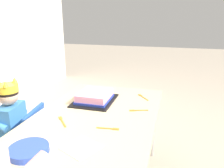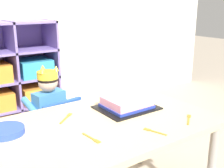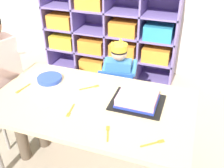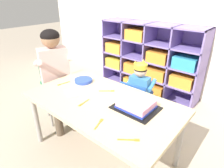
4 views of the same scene
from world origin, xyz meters
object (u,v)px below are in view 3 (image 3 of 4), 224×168
Objects in this scene: paper_plate_stack at (50,79)px; fork_scattered_mid_table at (91,87)px; adult_helper_seated at (2,69)px; fork_near_child_seat at (70,111)px; child_with_crown at (120,71)px; fork_at_table_front_edge at (108,132)px; activity_table at (91,109)px; birthday_cake_on_tray at (137,99)px; fork_near_cake_tray at (154,143)px; classroom_chair_adult_side at (1,89)px; fork_by_napkin at (22,89)px; classroom_chair_blue at (117,91)px.

paper_plate_stack is 0.33m from fork_scattered_mid_table.
adult_helper_seated is 9.09× the size of fork_scattered_mid_table.
fork_near_child_seat is at bearing -84.96° from adult_helper_seated.
fork_at_table_front_edge is (0.20, -0.87, 0.10)m from child_with_crown.
paper_plate_stack is (-0.40, -0.48, 0.12)m from child_with_crown.
child_with_crown is at bearing 50.11° from paper_plate_stack.
activity_table is at bearing -20.98° from paper_plate_stack.
activity_table is at bearing -39.33° from fork_near_child_seat.
fork_near_child_seat is (-0.09, -0.76, 0.10)m from child_with_crown.
birthday_cake_on_tray is at bearing 127.47° from fork_scattered_mid_table.
fork_near_cake_tray is (0.17, -0.33, -0.03)m from birthday_cake_on_tray.
birthday_cake_on_tray is at bearing -99.31° from fork_near_cake_tray.
classroom_chair_adult_side is 0.66× the size of adult_helper_seated.
fork_near_cake_tray is (0.46, -0.87, 0.10)m from child_with_crown.
activity_table is 0.63m from child_with_crown.
fork_near_child_seat is (0.64, -0.19, -0.09)m from adult_helper_seated.
fork_scattered_mid_table is (0.45, 0.18, 0.00)m from fork_by_napkin.
birthday_cake_on_tray is at bearing 16.79° from activity_table.
child_with_crown reaches higher than fork_at_table_front_edge.
fork_at_table_front_edge is (0.29, -0.11, 0.00)m from fork_near_child_seat.
adult_helper_seated is at bearing -178.20° from birthday_cake_on_tray.
fork_by_napkin is (-0.54, -0.54, 0.25)m from classroom_chair_blue.
fork_near_child_seat is (-0.10, -0.66, 0.25)m from classroom_chair_blue.
birthday_cake_on_tray is 1.88× the size of paper_plate_stack.
classroom_chair_adult_side reaches higher than activity_table.
fork_scattered_mid_table is 0.97× the size of fork_at_table_front_edge.
activity_table is 0.17m from fork_near_child_seat.
fork_by_napkin is 0.76m from fork_at_table_front_edge.
adult_helper_seated is 6.03× the size of paper_plate_stack.
adult_helper_seated is at bearing 29.92° from child_with_crown.
birthday_cake_on_tray reaches higher than fork_scattered_mid_table.
fork_near_child_seat is at bearing -149.53° from birthday_cake_on_tray.
activity_table is 9.74× the size of fork_by_napkin.
fork_by_napkin is 1.14× the size of fork_near_cake_tray.
adult_helper_seated is at bearing -31.93° from fork_scattered_mid_table.
child_with_crown is 0.99m from classroom_chair_adult_side.
adult_helper_seated is 1.02m from birthday_cake_on_tray.
fork_near_child_seat and fork_near_cake_tray have the same top height.
child_with_crown reaches higher than classroom_chair_blue.
adult_helper_seated reaches higher than birthday_cake_on_tray.
classroom_chair_blue is (0.01, 0.53, -0.19)m from activity_table.
classroom_chair_blue is at bearing -35.99° from adult_helper_seated.
fork_near_cake_tray is at bearing -92.51° from fork_by_napkin.
paper_plate_stack is (-0.41, -0.38, 0.26)m from classroom_chair_blue.
child_with_crown is at bearing -30.16° from adult_helper_seated.
classroom_chair_adult_side is 0.46m from paper_plate_stack.
child_with_crown reaches higher than fork_near_cake_tray.
fork_at_table_front_edge is at bearing -86.25° from adult_helper_seated.
fork_scattered_mid_table is at bearing 72.79° from child_with_crown.
fork_at_table_front_edge is (0.72, -0.23, 0.00)m from fork_by_napkin.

